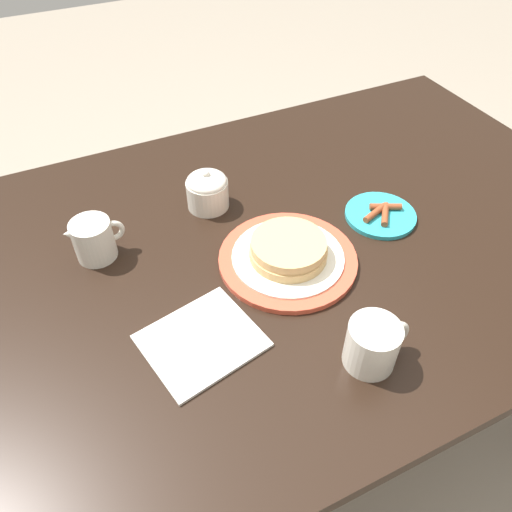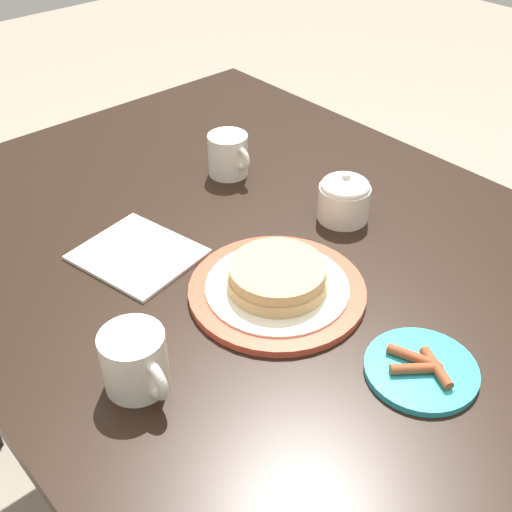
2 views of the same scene
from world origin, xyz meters
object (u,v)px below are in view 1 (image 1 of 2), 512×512
(coffee_mug, at_px, (372,344))
(napkin, at_px, (202,341))
(side_plate_bacon, at_px, (381,215))
(creamer_pitcher, at_px, (93,239))
(pancake_plate, at_px, (288,254))
(sugar_bowl, at_px, (207,190))

(coffee_mug, height_order, napkin, coffee_mug)
(side_plate_bacon, distance_m, creamer_pitcher, 0.59)
(napkin, bearing_deg, pancake_plate, 25.75)
(coffee_mug, bearing_deg, pancake_plate, 92.58)
(creamer_pitcher, xyz_separation_m, napkin, (0.11, -0.28, -0.04))
(pancake_plate, xyz_separation_m, sugar_bowl, (-0.08, 0.23, 0.02))
(pancake_plate, xyz_separation_m, creamer_pitcher, (-0.33, 0.18, 0.02))
(napkin, bearing_deg, creamer_pitcher, 111.27)
(pancake_plate, relative_size, sugar_bowl, 2.94)
(coffee_mug, distance_m, creamer_pitcher, 0.55)
(pancake_plate, relative_size, side_plate_bacon, 1.79)
(side_plate_bacon, xyz_separation_m, coffee_mug, (-0.23, -0.29, 0.04))
(creamer_pitcher, height_order, napkin, creamer_pitcher)
(pancake_plate, height_order, coffee_mug, coffee_mug)
(side_plate_bacon, xyz_separation_m, napkin, (-0.46, -0.14, -0.00))
(coffee_mug, height_order, creamer_pitcher, creamer_pitcher)
(pancake_plate, bearing_deg, side_plate_bacon, 7.78)
(side_plate_bacon, relative_size, napkin, 0.71)
(sugar_bowl, height_order, napkin, sugar_bowl)
(side_plate_bacon, height_order, creamer_pitcher, creamer_pitcher)
(coffee_mug, bearing_deg, side_plate_bacon, 51.44)
(pancake_plate, height_order, sugar_bowl, sugar_bowl)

